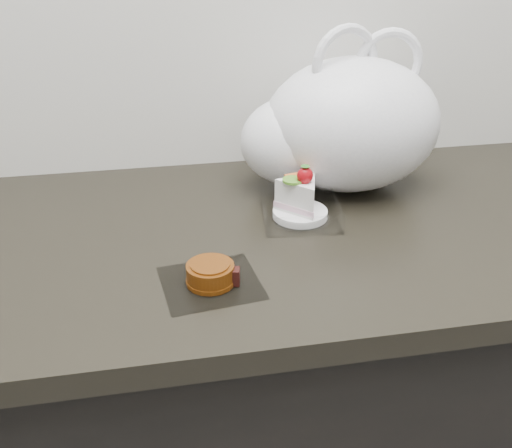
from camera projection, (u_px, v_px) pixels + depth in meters
counter at (266, 412)px, 1.21m from camera, size 2.04×0.64×0.90m
cake_tray at (300, 204)px, 1.01m from camera, size 0.15×0.15×0.10m
mooncake_wrap at (211, 275)px, 0.83m from camera, size 0.16×0.15×0.03m
plastic_bag at (340, 127)px, 1.08m from camera, size 0.41×0.30×0.31m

